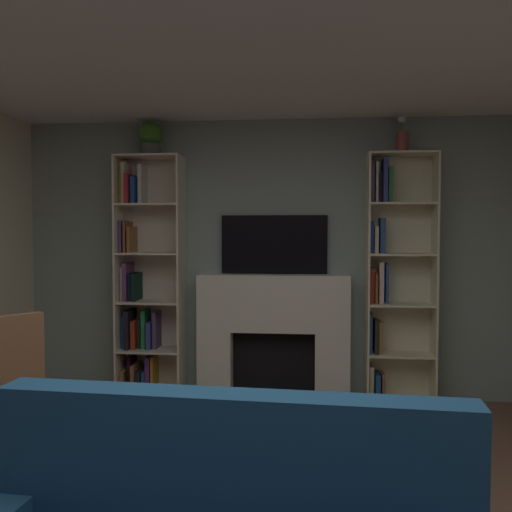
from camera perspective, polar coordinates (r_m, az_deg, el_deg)
wall_back_accent at (r=5.28m, az=1.90°, el=-0.27°), size 4.80×0.06×2.57m
fireplace at (r=5.20m, az=1.77°, el=-7.73°), size 1.47×0.56×1.15m
tv at (r=5.21m, az=1.85°, el=1.18°), size 0.97×0.06×0.53m
bookshelf_left at (r=5.36m, az=-11.12°, el=-3.18°), size 0.60×0.34×2.23m
bookshelf_right at (r=5.19m, az=13.58°, el=-2.09°), size 0.60×0.29×2.23m
potted_plant at (r=5.36m, az=-10.63°, el=11.60°), size 0.22×0.22×0.31m
vase_with_flowers at (r=5.20m, az=14.54°, el=11.35°), size 0.11×0.11×0.32m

